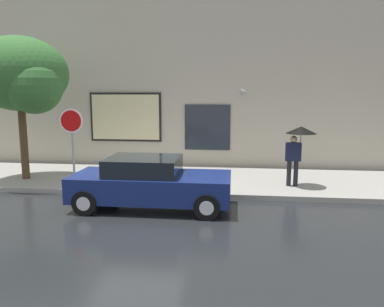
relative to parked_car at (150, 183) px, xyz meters
name	(u,v)px	position (x,y,z in m)	size (l,w,h in m)	color
ground_plane	(135,207)	(-0.42, 0.00, -0.68)	(60.00, 60.00, 0.00)	black
sidewalk	(158,179)	(-0.42, 3.00, -0.60)	(20.00, 4.00, 0.15)	gray
building_facade	(169,82)	(-0.43, 5.50, 2.81)	(20.00, 0.67, 7.00)	#B2A893
parked_car	(150,183)	(0.00, 0.00, 0.00)	(4.17, 1.84, 1.36)	navy
fire_hydrant	(167,173)	(0.07, 2.04, -0.16)	(0.30, 0.44, 0.75)	white
pedestrian_with_umbrella	(298,139)	(4.16, 2.27, 0.95)	(0.95, 0.95, 1.88)	black
street_tree	(22,77)	(-4.71, 2.20, 2.89)	(3.24, 2.75, 4.73)	#4C3823
stop_sign	(72,131)	(-2.89, 1.74, 1.17)	(0.76, 0.10, 2.41)	gray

